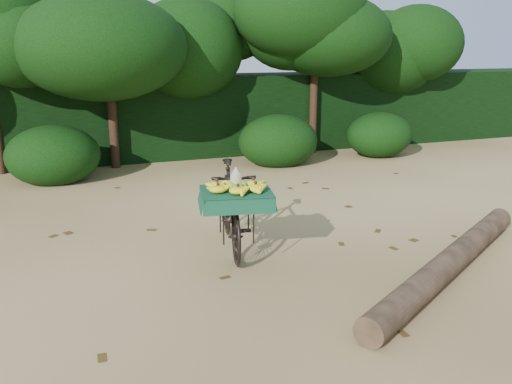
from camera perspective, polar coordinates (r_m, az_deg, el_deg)
name	(u,v)px	position (r m, az deg, el deg)	size (l,w,h in m)	color
ground	(298,236)	(7.28, 4.43, -4.66)	(80.00, 80.00, 0.00)	tan
vendor_bicycle	(231,206)	(6.64, -2.64, -1.51)	(1.00, 1.92, 1.09)	black
fallen_log	(450,262)	(6.44, 19.79, -6.90)	(0.29, 0.29, 3.98)	brown
hedge_backdrop	(187,115)	(12.94, -7.31, 8.06)	(26.00, 1.80, 1.80)	black
tree_row	(164,68)	(11.94, -9.69, 12.70)	(14.50, 2.00, 4.00)	black
bush_clumps	(234,147)	(11.23, -2.38, 4.79)	(8.80, 1.70, 0.90)	black
leaf_litter	(279,222)	(7.84, 2.45, -3.13)	(7.00, 7.30, 0.01)	#473213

